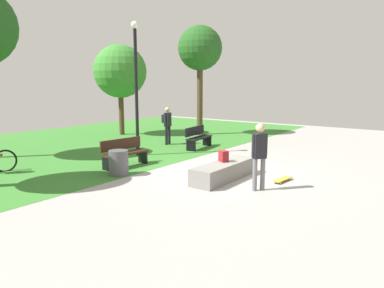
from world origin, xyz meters
TOP-DOWN VIEW (x-y plane):
  - ground_plane at (0.00, 0.00)m, footprint 28.00×28.00m
  - grass_lawn at (0.00, 8.00)m, footprint 26.60×11.99m
  - concrete_ledge at (-0.56, -0.39)m, footprint 2.48×0.70m
  - backpack_on_ledge at (-0.43, -0.30)m, footprint 0.32×0.34m
  - skater_performing_trick at (-0.95, -1.67)m, footprint 0.38×0.35m
  - skateboard_by_ledge at (0.21, -1.85)m, footprint 0.82×0.28m
  - park_bench_near_lamppost at (-1.13, 3.08)m, footprint 1.63×0.61m
  - park_bench_center_lawn at (3.05, 3.08)m, footprint 1.65×0.69m
  - tree_leaning_ash at (6.49, 5.42)m, footprint 2.30×2.30m
  - tree_tall_oak at (3.97, 8.74)m, footprint 2.75×2.75m
  - lamp_post at (0.46, 4.04)m, footprint 0.28×0.28m
  - trash_bin at (-2.02, 2.36)m, footprint 0.57×0.57m
  - pedestrian_with_backpack at (2.99, 4.72)m, footprint 0.43×0.37m

SIDE VIEW (x-z plane):
  - ground_plane at x=0.00m, z-range 0.00..0.00m
  - grass_lawn at x=0.00m, z-range 0.00..0.01m
  - skateboard_by_ledge at x=0.21m, z-range 0.02..0.10m
  - concrete_ledge at x=-0.56m, z-range 0.00..0.48m
  - trash_bin at x=-2.02m, z-range 0.00..0.75m
  - park_bench_near_lamppost at x=-1.13m, z-range 0.03..0.94m
  - park_bench_center_lawn at x=3.05m, z-range 0.03..0.94m
  - backpack_on_ledge at x=-0.43m, z-range 0.48..0.80m
  - pedestrian_with_backpack at x=2.99m, z-range 0.17..1.84m
  - skater_performing_trick at x=-0.95m, z-range 0.15..1.87m
  - lamp_post at x=0.46m, z-range 0.47..5.39m
  - tree_tall_oak at x=3.97m, z-range 0.96..5.66m
  - tree_leaning_ash at x=6.49m, z-range 1.61..7.27m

